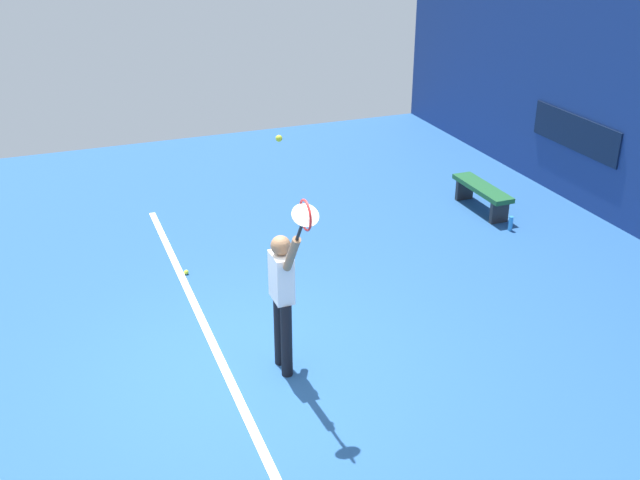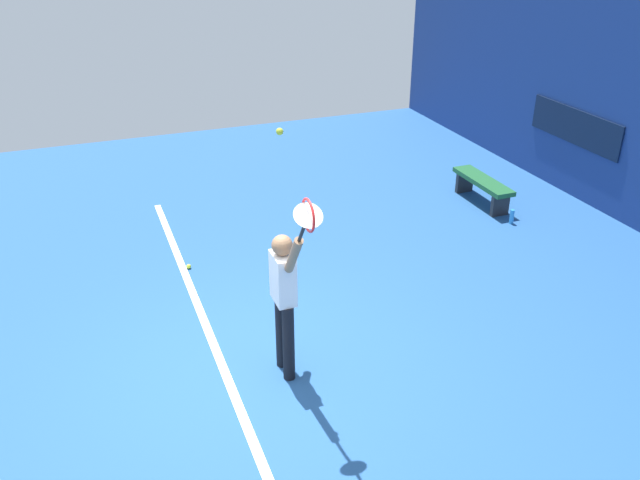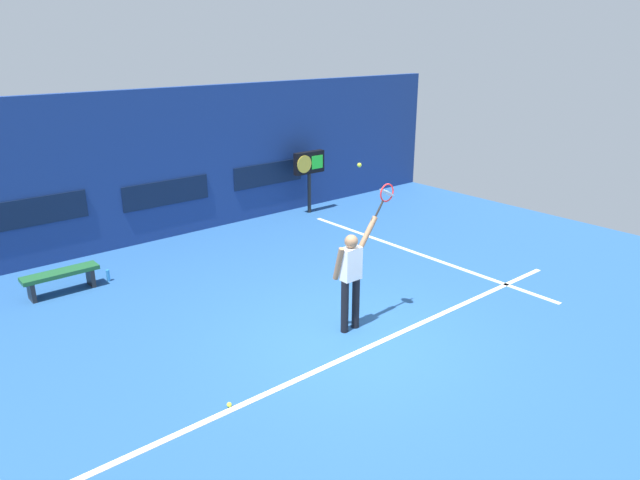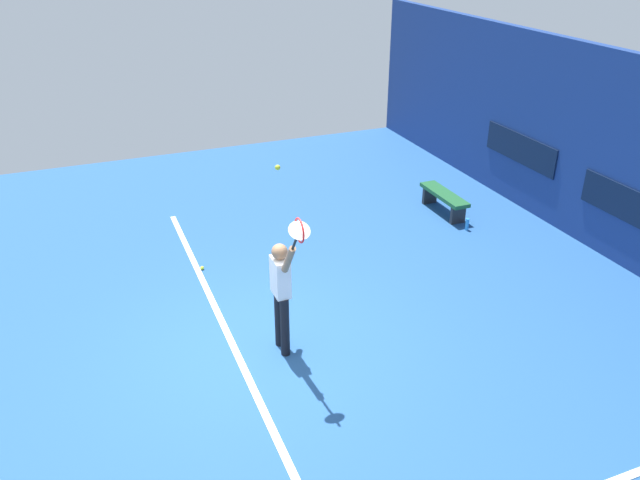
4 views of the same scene
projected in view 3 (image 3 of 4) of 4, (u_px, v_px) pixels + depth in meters
name	position (u px, v px, depth m)	size (l,w,h in m)	color
ground_plane	(356.00, 338.00, 9.50)	(18.00, 18.00, 0.00)	#23518C
back_wall	(162.00, 165.00, 13.81)	(18.00, 0.20, 3.58)	navy
sponsor_banner_center	(167.00, 193.00, 13.94)	(2.20, 0.03, 0.60)	#0C1933
sponsor_banner_portside	(33.00, 212.00, 12.08)	(2.20, 0.03, 0.60)	#0C1933
sponsor_banner_starboard	(269.00, 174.00, 15.75)	(2.20, 0.03, 0.60)	#0C1933
court_baseline	(371.00, 346.00, 9.25)	(10.00, 0.10, 0.01)	white
court_sideline	(416.00, 253.00, 13.25)	(0.10, 7.00, 0.01)	white
tennis_player	(351.00, 274.00, 9.47)	(0.81, 0.31, 1.91)	black
tennis_racket	(386.00, 195.00, 9.53)	(0.49, 0.27, 0.59)	black
tennis_ball	(359.00, 165.00, 8.92)	(0.07, 0.07, 0.07)	#CCE033
scoreboard_clock	(309.00, 165.00, 15.92)	(0.96, 0.20, 1.73)	black
court_bench	(61.00, 277.00, 11.09)	(1.40, 0.36, 0.45)	#1E592D
water_bottle	(108.00, 275.00, 11.71)	(0.07, 0.07, 0.24)	#338CD8
spare_ball	(229.00, 405.00, 7.73)	(0.07, 0.07, 0.07)	#CCE033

